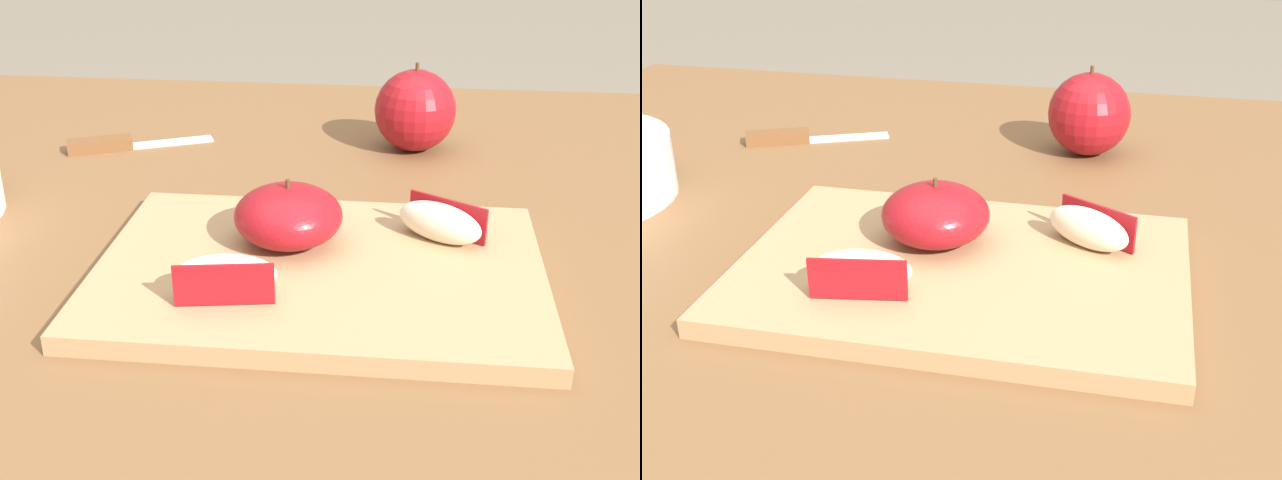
{
  "view_description": "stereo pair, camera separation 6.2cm",
  "coord_description": "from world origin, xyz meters",
  "views": [
    {
      "loc": [
        0.11,
        -0.65,
        1.07
      ],
      "look_at": [
        0.05,
        -0.09,
        0.8
      ],
      "focal_mm": 46.13,
      "sensor_mm": 36.0,
      "label": 1
    },
    {
      "loc": [
        0.17,
        -0.64,
        1.07
      ],
      "look_at": [
        0.05,
        -0.09,
        0.8
      ],
      "focal_mm": 46.13,
      "sensor_mm": 36.0,
      "label": 2
    }
  ],
  "objects": [
    {
      "name": "apple_half_skin_up",
      "position": [
        0.02,
        -0.06,
        0.8
      ],
      "size": [
        0.09,
        0.09,
        0.05
      ],
      "color": "maroon",
      "rests_on": "cutting_board"
    },
    {
      "name": "apple_wedge_right",
      "position": [
        -0.01,
        -0.15,
        0.8
      ],
      "size": [
        0.08,
        0.04,
        0.03
      ],
      "color": "#F4EACC",
      "rests_on": "cutting_board"
    },
    {
      "name": "apple_wedge_left",
      "position": [
        0.14,
        -0.04,
        0.8
      ],
      "size": [
        0.08,
        0.06,
        0.03
      ],
      "color": "#F4EACC",
      "rests_on": "cutting_board"
    },
    {
      "name": "dining_table",
      "position": [
        0.0,
        0.0,
        0.65
      ],
      "size": [
        1.13,
        0.96,
        0.76
      ],
      "color": "brown",
      "rests_on": "ground_plane"
    },
    {
      "name": "cutting_board",
      "position": [
        0.05,
        -0.09,
        0.77
      ],
      "size": [
        0.34,
        0.25,
        0.02
      ],
      "color": "#A37F56",
      "rests_on": "dining_table"
    },
    {
      "name": "paring_knife",
      "position": [
        -0.21,
        0.18,
        0.77
      ],
      "size": [
        0.15,
        0.08,
        0.01
      ],
      "color": "silver",
      "rests_on": "dining_table"
    },
    {
      "name": "whole_apple_red_delicious",
      "position": [
        0.12,
        0.22,
        0.81
      ],
      "size": [
        0.09,
        0.09,
        0.1
      ],
      "color": "maroon",
      "rests_on": "dining_table"
    }
  ]
}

